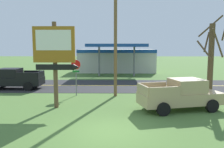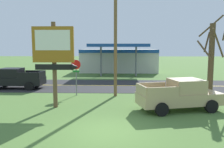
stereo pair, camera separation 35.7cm
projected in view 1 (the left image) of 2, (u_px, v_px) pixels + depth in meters
The scene contains 10 objects.
ground_plane at pixel (109, 131), 10.88m from camera, with size 180.00×180.00×0.00m, color #4C7033.
road_asphalt at pixel (113, 86), 23.79m from camera, with size 140.00×8.00×0.02m, color #2B2B2D.
road_centre_line at pixel (113, 85), 23.78m from camera, with size 126.00×0.20×0.01m, color gold.
motel_sign at pixel (55, 52), 14.66m from camera, with size 2.93×0.54×5.57m.
stop_sign at pixel (76, 71), 18.73m from camera, with size 0.80×0.08×2.95m.
utility_pole at pixel (115, 34), 18.20m from camera, with size 1.71×0.26×9.50m.
bare_tree at pixel (211, 59), 16.69m from camera, with size 2.07×2.12×6.33m.
gas_station at pixel (117, 60), 37.10m from camera, with size 12.00×11.50×4.40m.
pickup_tan_parked_on_lawn at pixel (181, 95), 14.56m from camera, with size 5.52×3.16×1.96m.
pickup_black_on_road at pixel (14, 79), 21.85m from camera, with size 5.20×2.24×1.96m.
Camera 1 is at (0.32, -10.48, 3.96)m, focal length 36.91 mm.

